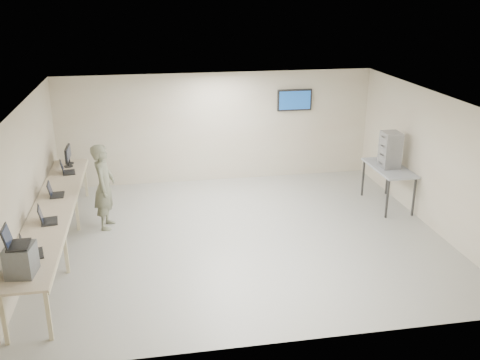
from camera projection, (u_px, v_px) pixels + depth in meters
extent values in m
cube|color=beige|center=(242.00, 236.00, 10.88)|extent=(8.00, 7.00, 0.01)
cube|color=white|center=(242.00, 100.00, 9.93)|extent=(8.00, 7.00, 0.01)
cube|color=beige|center=(217.00, 128.00, 13.64)|extent=(8.00, 0.01, 2.80)
cube|color=beige|center=(288.00, 255.00, 7.17)|extent=(8.00, 0.01, 2.80)
cube|color=beige|center=(26.00, 184.00, 9.75)|extent=(0.01, 7.00, 2.80)
cube|color=beige|center=(432.00, 160.00, 11.06)|extent=(0.01, 7.00, 2.80)
cube|color=#343434|center=(294.00, 100.00, 13.73)|extent=(0.15, 0.04, 0.15)
cube|color=black|center=(295.00, 100.00, 13.70)|extent=(0.90, 0.06, 0.55)
cube|color=navy|center=(295.00, 100.00, 13.66)|extent=(0.82, 0.01, 0.47)
cube|color=#BEAD8B|center=(53.00, 209.00, 9.99)|extent=(0.75, 6.00, 0.04)
cube|color=beige|center=(74.00, 209.00, 10.06)|extent=(0.02, 6.00, 0.06)
cube|color=beige|center=(4.00, 318.00, 7.45)|extent=(0.06, 0.06, 0.86)
cube|color=beige|center=(48.00, 314.00, 7.55)|extent=(0.06, 0.06, 0.86)
cube|color=beige|center=(30.00, 254.00, 9.26)|extent=(0.06, 0.06, 0.86)
cube|color=beige|center=(66.00, 251.00, 9.36)|extent=(0.06, 0.06, 0.86)
cube|color=beige|center=(47.00, 213.00, 10.93)|extent=(0.06, 0.06, 0.86)
cube|color=beige|center=(77.00, 211.00, 11.02)|extent=(0.06, 0.06, 0.86)
cube|color=beige|center=(60.00, 181.00, 12.73)|extent=(0.06, 0.06, 0.86)
cube|color=beige|center=(86.00, 179.00, 12.83)|extent=(0.06, 0.06, 0.86)
cube|color=slate|center=(21.00, 260.00, 7.60)|extent=(0.42, 0.47, 0.45)
cube|color=black|center=(19.00, 245.00, 7.52)|extent=(0.29, 0.40, 0.02)
cube|color=black|center=(6.00, 236.00, 7.45)|extent=(0.08, 0.37, 0.28)
cube|color=#171F34|center=(8.00, 236.00, 7.45)|extent=(0.06, 0.33, 0.23)
cube|color=black|center=(34.00, 254.00, 8.22)|extent=(0.36, 0.44, 0.02)
cube|color=black|center=(23.00, 246.00, 8.15)|extent=(0.15, 0.37, 0.28)
cube|color=#171F34|center=(24.00, 246.00, 8.15)|extent=(0.12, 0.32, 0.23)
cube|color=black|center=(49.00, 221.00, 9.37)|extent=(0.33, 0.42, 0.02)
cube|color=black|center=(40.00, 214.00, 9.30)|extent=(0.13, 0.37, 0.27)
cube|color=#171F34|center=(41.00, 214.00, 9.30)|extent=(0.10, 0.32, 0.23)
cube|color=black|center=(57.00, 195.00, 10.55)|extent=(0.28, 0.38, 0.02)
cube|color=black|center=(50.00, 189.00, 10.48)|extent=(0.09, 0.34, 0.26)
cube|color=#171F34|center=(50.00, 189.00, 10.49)|extent=(0.07, 0.30, 0.21)
cube|color=black|center=(69.00, 172.00, 11.84)|extent=(0.32, 0.40, 0.02)
cube|color=black|center=(62.00, 167.00, 11.77)|extent=(0.12, 0.35, 0.26)
cube|color=#171F34|center=(63.00, 167.00, 11.77)|extent=(0.10, 0.31, 0.22)
cylinder|color=black|center=(69.00, 166.00, 12.26)|extent=(0.20, 0.20, 0.02)
cube|color=black|center=(68.00, 163.00, 12.23)|extent=(0.04, 0.03, 0.16)
cube|color=black|center=(67.00, 154.00, 12.16)|extent=(0.05, 0.45, 0.30)
cube|color=#171F34|center=(68.00, 154.00, 12.16)|extent=(0.00, 0.41, 0.26)
cylinder|color=black|center=(70.00, 163.00, 12.46)|extent=(0.19, 0.19, 0.01)
cube|color=black|center=(69.00, 160.00, 12.43)|extent=(0.04, 0.03, 0.15)
cube|color=black|center=(68.00, 152.00, 12.37)|extent=(0.05, 0.44, 0.29)
cube|color=#171F34|center=(70.00, 152.00, 12.37)|extent=(0.00, 0.40, 0.25)
imported|color=#5A5F4F|center=(104.00, 187.00, 11.02)|extent=(0.52, 0.72, 1.81)
cube|color=#989DA2|center=(389.00, 168.00, 12.13)|extent=(0.72, 1.55, 0.04)
cube|color=#343434|center=(387.00, 199.00, 11.62)|extent=(0.04, 0.04, 0.89)
cube|color=#343434|center=(363.00, 178.00, 12.87)|extent=(0.04, 0.04, 0.89)
cube|color=#343434|center=(414.00, 197.00, 11.72)|extent=(0.04, 0.04, 0.89)
cube|color=#343434|center=(387.00, 177.00, 12.97)|extent=(0.04, 0.04, 0.89)
cube|color=gray|center=(389.00, 163.00, 12.09)|extent=(0.39, 0.43, 0.20)
cube|color=gray|center=(390.00, 154.00, 12.02)|extent=(0.39, 0.43, 0.20)
cube|color=gray|center=(391.00, 145.00, 11.95)|extent=(0.39, 0.43, 0.20)
cube|color=gray|center=(392.00, 137.00, 11.88)|extent=(0.39, 0.43, 0.20)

